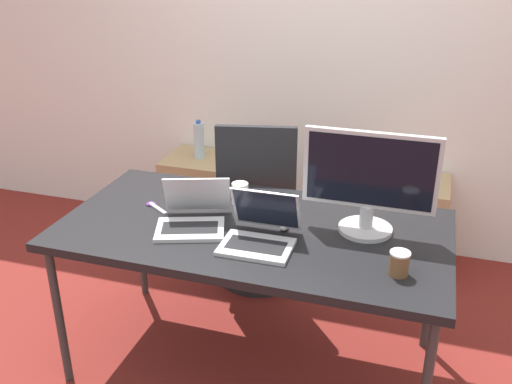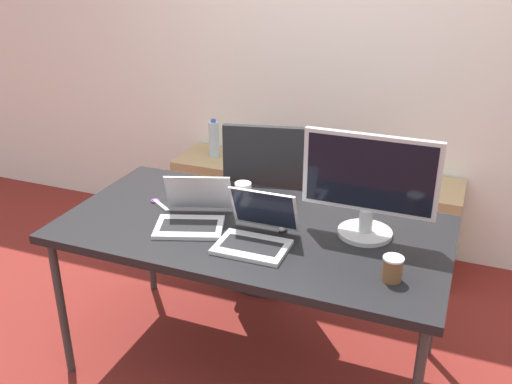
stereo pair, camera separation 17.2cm
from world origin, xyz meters
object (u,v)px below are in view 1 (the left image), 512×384
(cabinet_left, at_px, (201,196))
(office_chair, at_px, (259,223))
(coffee_cup_white, at_px, (240,193))
(mouse, at_px, (284,227))
(laptop_right, at_px, (260,234))
(laptop_left, at_px, (193,217))
(monitor, at_px, (369,182))
(water_bottle, at_px, (199,140))
(coffee_cup_brown, at_px, (399,263))
(cabinet_right, at_px, (407,224))

(cabinet_left, bearing_deg, office_chair, -38.99)
(office_chair, bearing_deg, coffee_cup_white, -82.62)
(mouse, relative_size, coffee_cup_white, 0.53)
(laptop_right, xyz_separation_m, coffee_cup_white, (-0.21, 0.36, 0.01))
(office_chair, xyz_separation_m, cabinet_left, (-0.57, 0.46, -0.10))
(office_chair, bearing_deg, laptop_left, -93.91)
(laptop_left, xyz_separation_m, monitor, (0.75, 0.19, 0.19))
(water_bottle, bearing_deg, coffee_cup_brown, -44.73)
(laptop_right, height_order, coffee_cup_white, laptop_right)
(cabinet_left, distance_m, laptop_right, 1.69)
(water_bottle, relative_size, laptop_right, 0.87)
(laptop_left, xyz_separation_m, coffee_cup_brown, (0.92, -0.13, 0.00))
(office_chair, bearing_deg, cabinet_right, 28.55)
(laptop_left, height_order, coffee_cup_brown, laptop_left)
(cabinet_left, bearing_deg, cabinet_right, 0.00)
(water_bottle, height_order, monitor, monitor)
(monitor, distance_m, coffee_cup_white, 0.66)
(water_bottle, distance_m, coffee_cup_brown, 2.03)
(cabinet_right, bearing_deg, coffee_cup_brown, -89.41)
(cabinet_left, xyz_separation_m, laptop_left, (0.52, -1.29, 0.53))
(water_bottle, height_order, coffee_cup_brown, coffee_cup_brown)
(cabinet_right, distance_m, mouse, 1.39)
(cabinet_right, height_order, monitor, monitor)
(office_chair, relative_size, coffee_cup_brown, 10.77)
(monitor, height_order, coffee_cup_brown, monitor)
(laptop_left, relative_size, mouse, 6.96)
(laptop_left, bearing_deg, office_chair, 86.09)
(laptop_left, distance_m, laptop_right, 0.34)
(cabinet_left, relative_size, laptop_left, 1.49)
(monitor, bearing_deg, water_bottle, 139.03)
(cabinet_left, relative_size, monitor, 1.02)
(mouse, bearing_deg, water_bottle, 127.46)
(water_bottle, distance_m, coffee_cup_white, 1.19)
(laptop_right, height_order, coffee_cup_brown, laptop_right)
(office_chair, relative_size, mouse, 18.79)
(cabinet_left, xyz_separation_m, coffee_cup_brown, (1.44, -1.43, 0.53))
(monitor, distance_m, mouse, 0.43)
(water_bottle, height_order, laptop_left, laptop_left)
(water_bottle, xyz_separation_m, monitor, (1.27, -1.10, 0.30))
(cabinet_right, bearing_deg, coffee_cup_white, -128.23)
(mouse, bearing_deg, monitor, 15.88)
(office_chair, relative_size, cabinet_right, 1.81)
(office_chair, relative_size, coffee_cup_white, 9.94)
(office_chair, xyz_separation_m, laptop_right, (0.28, -0.89, 0.43))
(mouse, distance_m, coffee_cup_white, 0.35)
(laptop_right, bearing_deg, monitor, 31.19)
(laptop_left, bearing_deg, mouse, 12.78)
(monitor, bearing_deg, coffee_cup_white, 170.52)
(office_chair, bearing_deg, monitor, -42.42)
(mouse, xyz_separation_m, coffee_cup_brown, (0.52, -0.23, 0.03))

